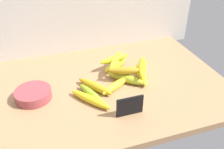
# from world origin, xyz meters

# --- Properties ---
(counter_top) EXTENTS (1.10, 0.76, 0.03)m
(counter_top) POSITION_xyz_m (0.00, 0.00, 0.01)
(counter_top) COLOR #A67C53
(counter_top) RESTS_ON ground
(chalkboard_sign) EXTENTS (0.11, 0.02, 0.08)m
(chalkboard_sign) POSITION_xyz_m (0.01, -0.23, 0.07)
(chalkboard_sign) COLOR black
(chalkboard_sign) RESTS_ON counter_top
(fruit_bowl) EXTENTS (0.16, 0.16, 0.04)m
(fruit_bowl) POSITION_xyz_m (-0.34, 0.00, 0.05)
(fruit_bowl) COLOR #9D4046
(fruit_bowl) RESTS_ON counter_top
(banana_0) EXTENTS (0.16, 0.12, 0.04)m
(banana_0) POSITION_xyz_m (0.07, 0.12, 0.05)
(banana_0) COLOR yellow
(banana_0) RESTS_ON counter_top
(banana_1) EXTENTS (0.09, 0.17, 0.03)m
(banana_1) POSITION_xyz_m (-0.10, -0.07, 0.05)
(banana_1) COLOR #8DB227
(banana_1) RESTS_ON counter_top
(banana_2) EXTENTS (0.17, 0.12, 0.03)m
(banana_2) POSITION_xyz_m (0.02, -0.04, 0.05)
(banana_2) COLOR yellow
(banana_2) RESTS_ON counter_top
(banana_3) EXTENTS (0.14, 0.18, 0.04)m
(banana_3) POSITION_xyz_m (-0.07, -0.02, 0.05)
(banana_3) COLOR gold
(banana_3) RESTS_ON counter_top
(banana_4) EXTENTS (0.16, 0.17, 0.04)m
(banana_4) POSITION_xyz_m (0.08, -0.01, 0.05)
(banana_4) COLOR #AEBE2B
(banana_4) RESTS_ON counter_top
(banana_5) EXTENTS (0.15, 0.19, 0.03)m
(banana_5) POSITION_xyz_m (-0.12, -0.11, 0.05)
(banana_5) COLOR yellow
(banana_5) RESTS_ON counter_top
(banana_6) EXTENTS (0.07, 0.19, 0.04)m
(banana_6) POSITION_xyz_m (0.16, 0.00, 0.05)
(banana_6) COLOR yellow
(banana_6) RESTS_ON counter_top
(banana_7) EXTENTS (0.14, 0.18, 0.03)m
(banana_7) POSITION_xyz_m (0.07, 0.11, 0.09)
(banana_7) COLOR #A6B224
(banana_7) RESTS_ON banana_0
(banana_8) EXTENTS (0.11, 0.18, 0.04)m
(banana_8) POSITION_xyz_m (0.17, 0.01, 0.09)
(banana_8) COLOR yellow
(banana_8) RESTS_ON banana_6
(banana_9) EXTENTS (0.17, 0.07, 0.03)m
(banana_9) POSITION_xyz_m (0.07, 0.12, 0.09)
(banana_9) COLOR yellow
(banana_9) RESTS_ON banana_0
(banana_10) EXTENTS (0.17, 0.09, 0.03)m
(banana_10) POSITION_xyz_m (0.08, 0.00, 0.09)
(banana_10) COLOR #B18A1D
(banana_10) RESTS_ON banana_4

